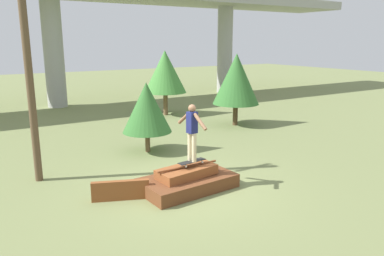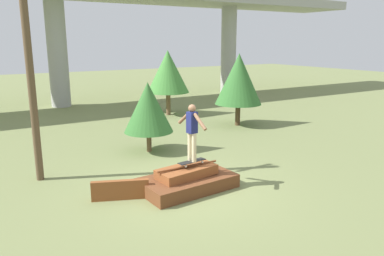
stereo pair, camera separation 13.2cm
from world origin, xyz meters
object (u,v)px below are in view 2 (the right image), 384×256
at_px(utility_pole, 29,65).
at_px(tree_mid_back, 168,72).
at_px(tree_behind_left, 148,107).
at_px(tree_behind_right, 239,79).
at_px(skater, 192,129).
at_px(skateboard, 192,162).

bearing_deg(utility_pole, tree_mid_back, 41.31).
bearing_deg(utility_pole, tree_behind_left, 13.82).
xyz_separation_m(tree_behind_right, tree_mid_back, (-1.57, 3.83, 0.13)).
relative_size(utility_pole, tree_mid_back, 1.83).
height_order(skater, utility_pole, utility_pole).
xyz_separation_m(skateboard, tree_behind_right, (5.65, 5.36, 1.38)).
bearing_deg(tree_behind_left, tree_mid_back, 56.78).
height_order(skateboard, skater, skater).
relative_size(utility_pole, tree_behind_right, 1.88).
height_order(tree_behind_left, tree_behind_right, tree_behind_right).
xyz_separation_m(skateboard, skater, (0.00, -0.00, 0.86)).
distance_m(skater, utility_pole, 4.55).
distance_m(skater, tree_behind_left, 3.64).
distance_m(skateboard, tree_behind_left, 3.74).
height_order(skateboard, tree_behind_left, tree_behind_left).
distance_m(skater, tree_behind_right, 7.81).
bearing_deg(skateboard, tree_mid_back, 66.06).
bearing_deg(tree_behind_left, utility_pole, -166.18).
xyz_separation_m(skateboard, tree_mid_back, (4.08, 9.20, 1.51)).
bearing_deg(skateboard, tree_behind_left, 83.22).
height_order(utility_pole, tree_behind_right, utility_pole).
relative_size(tree_behind_right, tree_mid_back, 0.98).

